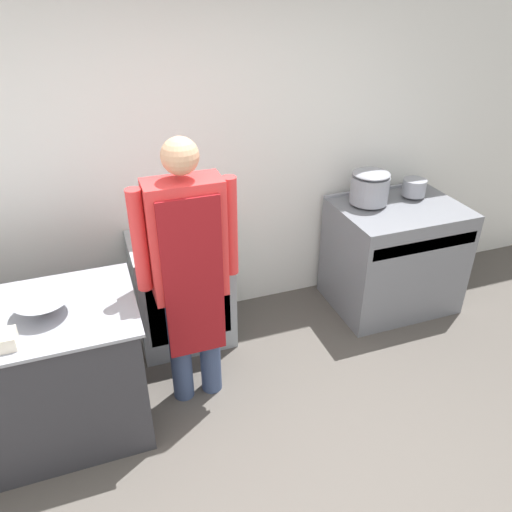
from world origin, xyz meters
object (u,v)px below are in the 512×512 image
object	(u,v)px
stove	(393,256)
sauce_pot	(414,187)
mixing_bowl	(43,306)
fridge_unit	(182,290)
person_cook	(189,265)
stock_pot	(370,186)
plastic_tub	(3,341)

from	to	relation	value
stove	sauce_pot	bearing A→B (deg)	33.64
mixing_bowl	stove	bearing A→B (deg)	11.50
stove	fridge_unit	bearing A→B (deg)	176.05
fridge_unit	sauce_pot	distance (m)	2.08
fridge_unit	person_cook	size ratio (longest dim) A/B	0.48
mixing_bowl	stock_pot	distance (m)	2.56
stove	mixing_bowl	world-z (taller)	mixing_bowl
mixing_bowl	plastic_tub	world-z (taller)	mixing_bowl
stove	stock_pot	bearing A→B (deg)	149.40
person_cook	stock_pot	world-z (taller)	person_cook
fridge_unit	sauce_pot	size ratio (longest dim) A/B	4.49
stove	person_cook	size ratio (longest dim) A/B	0.56
person_cook	plastic_tub	size ratio (longest dim) A/B	14.11
stove	plastic_tub	bearing A→B (deg)	-164.96
person_cook	plastic_tub	xyz separation A→B (m)	(-1.03, -0.26, -0.09)
person_cook	mixing_bowl	xyz separation A→B (m)	(-0.84, -0.03, -0.08)
sauce_pot	mixing_bowl	bearing A→B (deg)	-166.74
stove	plastic_tub	size ratio (longest dim) A/B	7.83
stove	mixing_bowl	size ratio (longest dim) A/B	3.20
fridge_unit	stock_pot	world-z (taller)	stock_pot
person_cook	plastic_tub	bearing A→B (deg)	-165.87
mixing_bowl	plastic_tub	bearing A→B (deg)	-129.83
plastic_tub	stock_pot	world-z (taller)	stock_pot
stove	plastic_tub	distance (m)	3.02
stock_pot	sauce_pot	bearing A→B (deg)	0.00
plastic_tub	stock_pot	xyz separation A→B (m)	(2.65, 0.91, 0.13)
mixing_bowl	plastic_tub	xyz separation A→B (m)	(-0.19, -0.23, -0.01)
fridge_unit	plastic_tub	world-z (taller)	plastic_tub
person_cook	sauce_pot	world-z (taller)	person_cook
stock_pot	sauce_pot	size ratio (longest dim) A/B	1.58
plastic_tub	stock_pot	distance (m)	2.81
person_cook	mixing_bowl	world-z (taller)	person_cook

